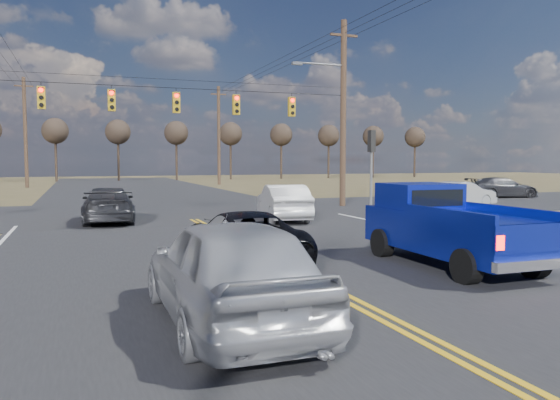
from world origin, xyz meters
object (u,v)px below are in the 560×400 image
object	(u,v)px
cross_car_east_near	(460,194)
pickup_truck	(447,227)
black_suv	(244,238)
white_car_queue	(283,202)
dgrey_car_queue	(108,205)
cross_car_east_far	(502,188)
silver_suv	(229,269)

from	to	relation	value
cross_car_east_near	pickup_truck	bearing A→B (deg)	130.94
black_suv	cross_car_east_near	xyz separation A→B (m)	(15.52, 11.50, 0.03)
white_car_queue	dgrey_car_queue	world-z (taller)	white_car_queue
cross_car_east_near	dgrey_car_queue	bearing A→B (deg)	83.63
cross_car_east_near	cross_car_east_far	size ratio (longest dim) A/B	0.88
black_suv	cross_car_east_far	world-z (taller)	cross_car_east_far
pickup_truck	silver_suv	distance (m)	6.72
pickup_truck	cross_car_east_far	bearing A→B (deg)	45.40
black_suv	dgrey_car_queue	size ratio (longest dim) A/B	0.96
black_suv	white_car_queue	distance (m)	9.75
silver_suv	dgrey_car_queue	size ratio (longest dim) A/B	1.02
white_car_queue	cross_car_east_far	world-z (taller)	white_car_queue
cross_car_east_near	cross_car_east_far	world-z (taller)	cross_car_east_near
pickup_truck	black_suv	size ratio (longest dim) A/B	1.09
pickup_truck	dgrey_car_queue	xyz separation A→B (m)	(-7.18, 12.29, -0.22)
cross_car_east_far	dgrey_car_queue	bearing A→B (deg)	112.40
cross_car_east_near	white_car_queue	bearing A→B (deg)	94.29
pickup_truck	cross_car_east_far	distance (m)	25.91
dgrey_car_queue	cross_car_east_far	world-z (taller)	dgrey_car_queue
silver_suv	dgrey_car_queue	distance (m)	15.08
cross_car_east_near	silver_suv	bearing A→B (deg)	123.68
dgrey_car_queue	pickup_truck	bearing A→B (deg)	122.84
white_car_queue	cross_car_east_far	size ratio (longest dim) A/B	0.97
dgrey_car_queue	cross_car_east_near	xyz separation A→B (m)	(18.14, 1.00, -0.03)
pickup_truck	cross_car_east_far	size ratio (longest dim) A/B	1.09
pickup_truck	white_car_queue	bearing A→B (deg)	91.86
white_car_queue	cross_car_east_near	world-z (taller)	white_car_queue
cross_car_east_near	cross_car_east_far	bearing A→B (deg)	-65.47
pickup_truck	white_car_queue	size ratio (longest dim) A/B	1.13
cross_car_east_far	white_car_queue	bearing A→B (deg)	121.80
pickup_truck	dgrey_car_queue	world-z (taller)	pickup_truck
pickup_truck	dgrey_car_queue	bearing A→B (deg)	120.83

